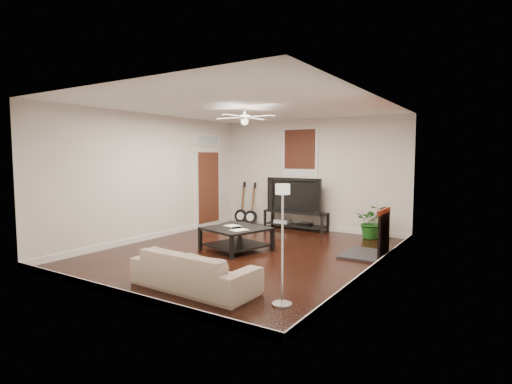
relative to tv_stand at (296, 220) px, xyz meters
The scene contains 14 objects.
room 3.03m from the tv_stand, 83.76° to the right, with size 5.01×6.01×2.81m.
brick_accent 3.51m from the tv_stand, 32.52° to the right, with size 0.02×2.20×2.80m, color #995131.
fireplace 3.08m from the tv_stand, 35.41° to the right, with size 0.80×1.10×0.92m, color black.
window_back 1.73m from the tv_stand, 88.82° to the left, with size 1.00×0.06×1.30m, color black.
door_left 2.54m from the tv_stand, 157.80° to the right, with size 0.08×1.00×2.50m, color white.
tv_stand is the anchor object (origin of this frame).
tv 0.66m from the tv_stand, 90.00° to the left, with size 1.49×0.20×0.86m, color black.
coffee_table 2.73m from the tv_stand, 88.87° to the right, with size 1.09×1.09×0.46m, color black.
sofa 5.05m from the tv_stand, 79.50° to the right, with size 1.88×0.73×0.55m, color #C0A790.
floor_lamp 5.39m from the tv_stand, 64.97° to the right, with size 0.25×0.25×1.53m, color silver, non-canonical shape.
potted_plant 2.02m from the tv_stand, ahead, with size 0.70×0.61×0.78m, color #1A5718.
guitar_left 1.73m from the tv_stand, behind, with size 0.36×0.26×1.18m, color black, non-canonical shape.
guitar_right 1.39m from the tv_stand, behind, with size 0.36×0.26×1.18m, color black, non-canonical shape.
ceiling_fan 3.66m from the tv_stand, 83.76° to the right, with size 1.24×1.24×0.32m, color white, non-canonical shape.
Camera 1 is at (4.31, -6.37, 1.85)m, focal length 28.16 mm.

